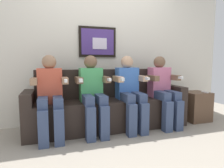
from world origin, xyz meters
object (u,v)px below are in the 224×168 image
object	(u,v)px
spare_remote_on_table	(205,92)
side_table_right	(196,106)
couch	(108,108)
person_right_center	(130,90)
person_left_center	(93,91)
person_leftmost	(50,93)
person_rightmost	(163,88)

from	to	relation	value
spare_remote_on_table	side_table_right	bearing A→B (deg)	133.26
couch	spare_remote_on_table	world-z (taller)	couch
person_right_center	spare_remote_on_table	size ratio (longest dim) A/B	8.54
couch	person_left_center	world-z (taller)	person_left_center
couch	person_leftmost	world-z (taller)	person_leftmost
couch	person_right_center	xyz separation A→B (m)	(0.28, -0.17, 0.29)
person_leftmost	spare_remote_on_table	world-z (taller)	person_leftmost
side_table_right	spare_remote_on_table	distance (m)	0.29
side_table_right	spare_remote_on_table	size ratio (longest dim) A/B	3.85
person_rightmost	spare_remote_on_table	distance (m)	0.81
person_right_center	spare_remote_on_table	distance (m)	1.37
person_rightmost	side_table_right	bearing A→B (deg)	4.93
couch	spare_remote_on_table	size ratio (longest dim) A/B	18.61
person_right_center	side_table_right	distance (m)	1.33
person_leftmost	spare_remote_on_table	distance (m)	2.51
person_leftmost	person_right_center	xyz separation A→B (m)	(1.14, -0.00, 0.00)
side_table_right	spare_remote_on_table	xyz separation A→B (m)	(0.09, -0.10, 0.26)
person_leftmost	person_right_center	world-z (taller)	same
side_table_right	person_left_center	bearing A→B (deg)	-178.09
person_right_center	person_leftmost	bearing A→B (deg)	179.98
person_left_center	person_rightmost	size ratio (longest dim) A/B	1.00
side_table_right	couch	bearing A→B (deg)	176.06
person_right_center	person_rightmost	size ratio (longest dim) A/B	1.00
spare_remote_on_table	person_leftmost	bearing A→B (deg)	179.12
couch	person_rightmost	distance (m)	0.92
person_rightmost	person_left_center	bearing A→B (deg)	-179.98
side_table_right	person_right_center	bearing A→B (deg)	-177.24
person_right_center	spare_remote_on_table	world-z (taller)	person_right_center
person_right_center	couch	bearing A→B (deg)	149.27
couch	person_leftmost	distance (m)	0.92
couch	side_table_right	world-z (taller)	couch
couch	person_right_center	distance (m)	0.44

